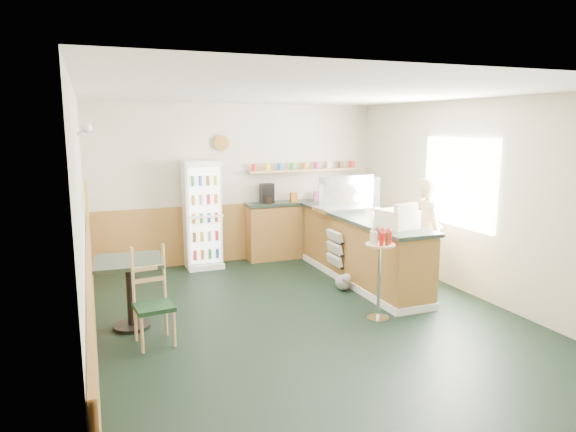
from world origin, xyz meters
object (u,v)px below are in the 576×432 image
cash_register (398,219)px  cafe_table (129,280)px  display_case (346,194)px  drinks_fridge (202,215)px  shopkeeper (428,234)px  cafe_chair (152,293)px  condiment_stand (380,260)px

cash_register → cafe_table: size_ratio=0.53×
display_case → cafe_table: 3.65m
drinks_fridge → shopkeeper: size_ratio=1.09×
shopkeeper → drinks_fridge: bearing=63.1°
cafe_chair → shopkeeper: bearing=-0.0°
cash_register → condiment_stand: (-0.56, -0.49, -0.38)m
cafe_table → cash_register: bearing=-5.3°
cash_register → cafe_chair: 3.26m
display_case → cafe_table: display_case is taller
condiment_stand → cafe_table: condiment_stand is taller
cafe_table → drinks_fridge: bearing=59.6°
shopkeeper → cafe_chair: 3.93m
cash_register → cafe_table: 3.46m
shopkeeper → condiment_stand: bearing=134.7°
condiment_stand → shopkeeper: bearing=31.1°
condiment_stand → cafe_chair: 2.67m
display_case → shopkeeper: (0.70, -1.19, -0.46)m
shopkeeper → condiment_stand: 1.47m
condiment_stand → cafe_chair: condiment_stand is taller
display_case → shopkeeper: 1.45m
cash_register → condiment_stand: size_ratio=0.39×
cafe_chair → display_case: bearing=20.5°
drinks_fridge → display_case: size_ratio=1.87×
drinks_fridge → condiment_stand: 3.45m
cash_register → drinks_fridge: bearing=116.8°
drinks_fridge → condiment_stand: (1.49, -3.11, -0.14)m
display_case → cafe_chair: display_case is taller
drinks_fridge → cafe_table: 2.69m
display_case → shopkeeper: bearing=-59.5°
shopkeeper → cafe_chair: (-3.90, -0.43, -0.26)m
cash_register → cafe_chair: bearing=171.6°
display_case → cafe_table: (-3.40, -1.14, -0.70)m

